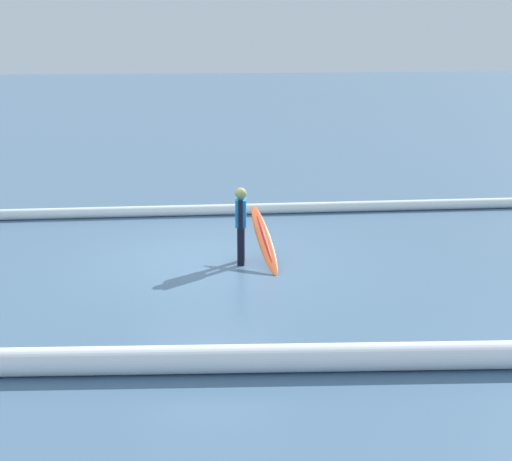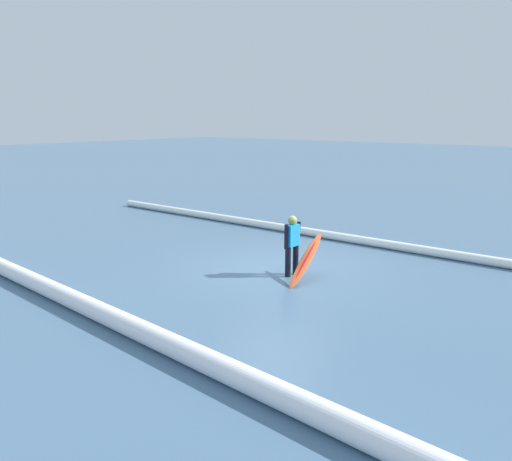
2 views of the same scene
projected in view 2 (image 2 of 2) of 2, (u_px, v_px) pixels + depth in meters
ground_plane at (278, 269)px, 13.17m from camera, size 129.40×129.40×0.00m
surfer at (292, 242)px, 12.45m from camera, size 0.24×0.55×1.47m
surfboard at (306, 260)px, 12.22m from camera, size 0.51×1.67×0.98m
wave_crest_foreground at (385, 244)px, 15.21m from camera, size 23.79×0.48×0.26m
wave_crest_midground at (119, 321)px, 9.32m from camera, size 24.42×2.22×0.37m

